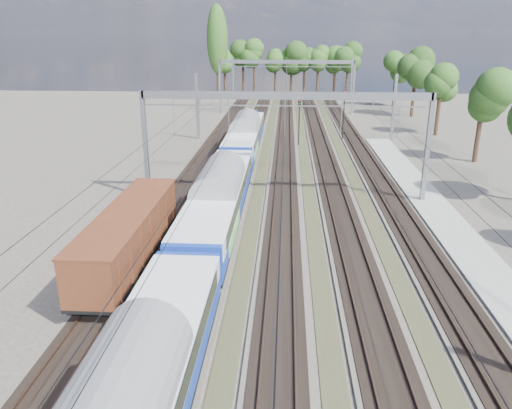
# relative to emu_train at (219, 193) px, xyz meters

# --- Properties ---
(track_bed) EXTENTS (21.00, 130.00, 0.34)m
(track_bed) POSITION_rel_emu_train_xyz_m (4.50, 22.01, -2.66)
(track_bed) COLOR #47423A
(track_bed) RESTS_ON ground
(platform) EXTENTS (3.00, 70.00, 0.30)m
(platform) POSITION_rel_emu_train_xyz_m (16.50, -2.99, -2.61)
(platform) COLOR gray
(platform) RESTS_ON ground
(catenary) EXTENTS (25.65, 130.00, 9.00)m
(catenary) POSITION_rel_emu_train_xyz_m (4.83, 29.69, 3.64)
(catenary) COLOR gray
(catenary) RESTS_ON ground
(tree_belt) EXTENTS (39.27, 98.85, 11.57)m
(tree_belt) POSITION_rel_emu_train_xyz_m (12.24, 71.98, 5.24)
(tree_belt) COLOR black
(tree_belt) RESTS_ON ground
(poplar) EXTENTS (4.40, 4.40, 19.04)m
(poplar) POSITION_rel_emu_train_xyz_m (-10.00, 75.01, 9.13)
(poplar) COLOR black
(poplar) RESTS_ON ground
(emu_train) EXTENTS (3.21, 67.79, 4.69)m
(emu_train) POSITION_rel_emu_train_xyz_m (0.00, 0.00, 0.00)
(emu_train) COLOR black
(emu_train) RESTS_ON ground
(freight_boxcar) EXTENTS (2.80, 13.52, 3.49)m
(freight_boxcar) POSITION_rel_emu_train_xyz_m (-4.50, -6.30, -0.64)
(freight_boxcar) COLOR black
(freight_boxcar) RESTS_ON ground
(worker) EXTENTS (0.49, 0.71, 1.88)m
(worker) POSITION_rel_emu_train_xyz_m (7.77, 60.26, -1.82)
(worker) COLOR black
(worker) RESTS_ON ground
(signal_near) EXTENTS (0.40, 0.37, 5.68)m
(signal_near) POSITION_rel_emu_train_xyz_m (6.22, 28.95, 0.83)
(signal_near) COLOR black
(signal_near) RESTS_ON ground
(signal_far) EXTENTS (0.42, 0.38, 6.47)m
(signal_far) POSITION_rel_emu_train_xyz_m (12.04, 32.37, 1.33)
(signal_far) COLOR black
(signal_far) RESTS_ON ground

